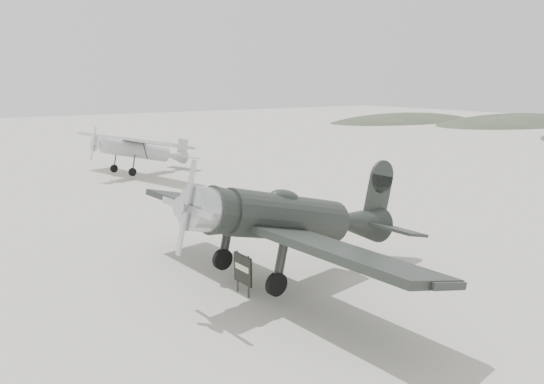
{
  "coord_description": "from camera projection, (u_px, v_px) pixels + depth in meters",
  "views": [
    {
      "loc": [
        -10.65,
        -15.7,
        6.02
      ],
      "look_at": [
        1.12,
        2.08,
        1.5
      ],
      "focal_mm": 35.0,
      "sensor_mm": 36.0,
      "label": 1
    }
  ],
  "objects": [
    {
      "name": "ground",
      "position": [
        278.0,
        244.0,
        19.8
      ],
      "size": [
        160.0,
        160.0,
        0.0
      ],
      "primitive_type": "plane",
      "color": "#AFAA9B",
      "rests_on": "ground"
    },
    {
      "name": "hill_east_north",
      "position": [
        517.0,
        123.0,
        75.04
      ],
      "size": [
        36.0,
        18.0,
        6.0
      ],
      "primitive_type": "ellipsoid",
      "color": "#343E2D",
      "rests_on": "ground"
    },
    {
      "name": "hill_northeast",
      "position": [
        404.0,
        121.0,
        79.43
      ],
      "size": [
        32.0,
        16.0,
        5.2
      ],
      "primitive_type": "ellipsoid",
      "color": "#343E2D",
      "rests_on": "ground"
    },
    {
      "name": "lowwing_monoplane",
      "position": [
        295.0,
        219.0,
        15.8
      ],
      "size": [
        8.2,
        11.5,
        3.7
      ],
      "rotation": [
        0.0,
        0.24,
        0.09
      ],
      "color": "black",
      "rests_on": "ground"
    },
    {
      "name": "highwing_monoplane",
      "position": [
        140.0,
        147.0,
        33.97
      ],
      "size": [
        7.3,
        10.18,
        2.89
      ],
      "rotation": [
        0.0,
        0.23,
        0.27
      ],
      "color": "#9EA1A3",
      "rests_on": "ground"
    },
    {
      "name": "sign_board",
      "position": [
        243.0,
        270.0,
        15.03
      ],
      "size": [
        0.11,
        0.85,
        1.23
      ],
      "rotation": [
        0.0,
        0.0,
        0.06
      ],
      "color": "#333333",
      "rests_on": "ground"
    }
  ]
}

